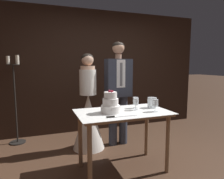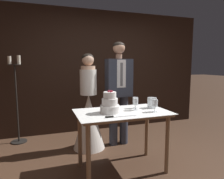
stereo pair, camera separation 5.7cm
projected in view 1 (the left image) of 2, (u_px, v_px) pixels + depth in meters
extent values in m
plane|color=#4C3323|center=(142.00, 173.00, 2.67)|extent=(40.00, 40.00, 0.00)
cube|color=black|center=(99.00, 71.00, 4.39)|extent=(4.82, 0.12, 2.58)
cylinder|color=#8E6B4C|center=(90.00, 157.00, 2.28)|extent=(0.06, 0.06, 0.77)
cylinder|color=#8E6B4C|center=(168.00, 145.00, 2.64)|extent=(0.06, 0.06, 0.77)
cylinder|color=#8E6B4C|center=(80.00, 140.00, 2.80)|extent=(0.06, 0.06, 0.77)
cylinder|color=#8E6B4C|center=(146.00, 131.00, 3.16)|extent=(0.06, 0.06, 0.77)
cube|color=#8E6B4C|center=(123.00, 113.00, 2.67)|extent=(1.18, 0.68, 0.03)
cube|color=white|center=(123.00, 112.00, 2.66)|extent=(1.24, 0.74, 0.01)
cylinder|color=white|center=(110.00, 109.00, 2.59)|extent=(0.25, 0.25, 0.10)
cylinder|color=white|center=(110.00, 102.00, 2.58)|extent=(0.21, 0.21, 0.09)
cylinder|color=white|center=(110.00, 95.00, 2.56)|extent=(0.17, 0.17, 0.09)
sphere|color=maroon|center=(113.00, 91.00, 2.57)|extent=(0.02, 0.02, 0.02)
sphere|color=maroon|center=(112.00, 91.00, 2.58)|extent=(0.02, 0.02, 0.02)
sphere|color=maroon|center=(109.00, 91.00, 2.60)|extent=(0.02, 0.02, 0.02)
sphere|color=maroon|center=(109.00, 91.00, 2.56)|extent=(0.02, 0.02, 0.02)
sphere|color=maroon|center=(109.00, 91.00, 2.54)|extent=(0.02, 0.02, 0.02)
sphere|color=maroon|center=(111.00, 92.00, 2.51)|extent=(0.02, 0.02, 0.02)
sphere|color=maroon|center=(111.00, 91.00, 2.55)|extent=(0.02, 0.02, 0.02)
cube|color=silver|center=(126.00, 116.00, 2.42)|extent=(0.29, 0.03, 0.00)
cylinder|color=black|center=(110.00, 117.00, 2.36)|extent=(0.10, 0.02, 0.02)
cylinder|color=silver|center=(135.00, 108.00, 2.87)|extent=(0.07, 0.07, 0.00)
cylinder|color=silver|center=(135.00, 105.00, 2.86)|extent=(0.01, 0.01, 0.08)
cylinder|color=silver|center=(136.00, 100.00, 2.85)|extent=(0.08, 0.08, 0.08)
cylinder|color=silver|center=(155.00, 111.00, 2.66)|extent=(0.08, 0.08, 0.00)
cylinder|color=silver|center=(155.00, 109.00, 2.65)|extent=(0.01, 0.01, 0.08)
cylinder|color=silver|center=(155.00, 103.00, 2.64)|extent=(0.08, 0.08, 0.09)
cylinder|color=silver|center=(136.00, 110.00, 2.75)|extent=(0.07, 0.07, 0.00)
cylinder|color=silver|center=(136.00, 107.00, 2.74)|extent=(0.01, 0.01, 0.08)
cylinder|color=silver|center=(136.00, 101.00, 2.73)|extent=(0.07, 0.07, 0.09)
cylinder|color=maroon|center=(136.00, 103.00, 2.73)|extent=(0.06, 0.06, 0.03)
cylinder|color=silver|center=(152.00, 103.00, 2.89)|extent=(0.13, 0.13, 0.15)
cylinder|color=silver|center=(152.00, 105.00, 2.89)|extent=(0.06, 0.06, 0.07)
sphere|color=#F9CC4C|center=(152.00, 102.00, 2.89)|extent=(0.02, 0.02, 0.02)
cone|color=white|center=(89.00, 122.00, 3.41)|extent=(0.54, 0.54, 0.94)
cylinder|color=white|center=(88.00, 82.00, 3.32)|extent=(0.28, 0.28, 0.42)
cylinder|color=#DBAD8E|center=(88.00, 68.00, 3.29)|extent=(0.24, 0.24, 0.06)
sphere|color=#DBAD8E|center=(88.00, 60.00, 3.27)|extent=(0.20, 0.20, 0.20)
ellipsoid|color=black|center=(87.00, 58.00, 3.28)|extent=(0.20, 0.20, 0.15)
cylinder|color=#333847|center=(113.00, 121.00, 3.56)|extent=(0.15, 0.15, 0.88)
cylinder|color=#333847|center=(123.00, 120.00, 3.63)|extent=(0.15, 0.15, 0.88)
cube|color=#333847|center=(118.00, 78.00, 3.50)|extent=(0.45, 0.24, 0.66)
cube|color=white|center=(121.00, 74.00, 3.37)|extent=(0.16, 0.01, 0.47)
cube|color=slate|center=(121.00, 74.00, 3.37)|extent=(0.04, 0.01, 0.39)
cylinder|color=tan|center=(118.00, 57.00, 3.45)|extent=(0.11, 0.11, 0.08)
sphere|color=tan|center=(118.00, 48.00, 3.43)|extent=(0.21, 0.21, 0.21)
ellipsoid|color=black|center=(118.00, 46.00, 3.44)|extent=(0.21, 0.21, 0.14)
cylinder|color=black|center=(18.00, 142.00, 3.69)|extent=(0.28, 0.28, 0.02)
cylinder|color=black|center=(15.00, 104.00, 3.60)|extent=(0.03, 0.03, 1.41)
cylinder|color=black|center=(13.00, 65.00, 3.51)|extent=(0.22, 0.22, 0.01)
cylinder|color=silver|center=(8.00, 60.00, 3.47)|extent=(0.06, 0.06, 0.14)
cylinder|color=silver|center=(17.00, 60.00, 3.52)|extent=(0.06, 0.06, 0.16)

